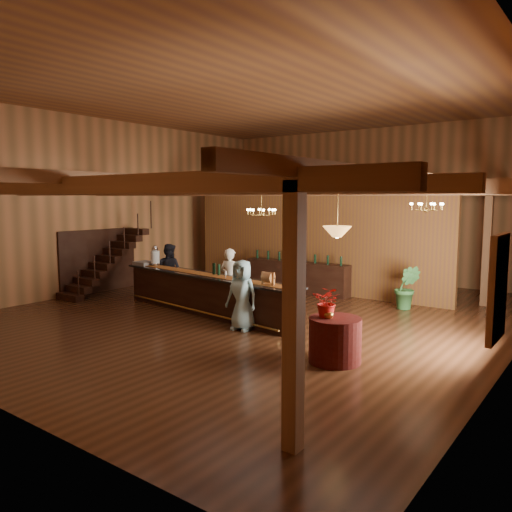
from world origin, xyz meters
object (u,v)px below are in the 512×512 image
Objects in this scene: guest at (242,295)px; chandelier_right at (426,206)px; beverage_dispenser at (155,256)px; pendant_lamp at (337,232)px; floor_plant at (407,287)px; raffle_drum at (268,278)px; chandelier_left at (261,212)px; staff_second at (169,271)px; backbar_shelf at (297,277)px; tasting_bar at (206,294)px; bartender at (230,279)px; round_table at (335,340)px.

chandelier_right is at bearing 44.73° from guest.
chandelier_right is (7.04, 2.40, 1.48)m from beverage_dispenser.
pendant_lamp reaches higher than floor_plant.
chandelier_left is (-1.67, 2.04, 1.42)m from raffle_drum.
pendant_lamp is at bearing -92.76° from chandelier_right.
beverage_dispenser is 0.36× the size of staff_second.
backbar_shelf is 2.12× the size of staff_second.
chandelier_right is (4.74, 2.76, 2.28)m from tasting_bar.
guest is at bearing -140.85° from raffle_drum.
chandelier_right is at bearing 14.22° from chandelier_left.
chandelier_left is 0.48× the size of bartender.
tasting_bar is 1.77× the size of backbar_shelf.
floor_plant is at bearing 95.49° from pendant_lamp.
beverage_dispenser is 0.50× the size of floor_plant.
backbar_shelf is (2.67, 3.52, -0.82)m from beverage_dispenser.
chandelier_left and chandelier_right have the same top height.
tasting_bar is at bearing -8.84° from beverage_dispenser.
beverage_dispenser is 2.63m from bartender.
chandelier_right reaches higher than raffle_drum.
tasting_bar is 2.76m from chandelier_left.
bartender is at bearing -142.53° from floor_plant.
chandelier_left is 0.89× the size of pendant_lamp.
tasting_bar is 2.36m from raffle_drum.
floor_plant reaches higher than backbar_shelf.
tasting_bar is 5.15× the size of floor_plant.
round_table is at bearing 146.59° from bartender.
staff_second is (-2.42, 0.08, -0.01)m from bartender.
chandelier_right is 0.89× the size of pendant_lamp.
pendant_lamp is (0.00, 0.00, 1.99)m from round_table.
round_table is at bearing -10.64° from tasting_bar.
floor_plant reaches higher than tasting_bar.
floor_plant is (3.78, 2.90, -0.23)m from bartender.
chandelier_right reaches higher than staff_second.
guest is at bearing 130.59° from bartender.
chandelier_left is 2.08m from bartender.
tasting_bar is at bearing -138.60° from floor_plant.
chandelier_right reaches higher than round_table.
raffle_drum is 3.00m from chandelier_left.
chandelier_left is at bearing 129.30° from raffle_drum.
beverage_dispenser reaches higher than backbar_shelf.
raffle_drum is at bearing -8.83° from beverage_dispenser.
tasting_bar is 3.85× the size of guest.
chandelier_right is at bearing -16.31° from backbar_shelf.
tasting_bar is 6.47× the size of round_table.
beverage_dispenser is 7.14m from round_table.
beverage_dispenser is 0.75× the size of chandelier_right.
backbar_shelf is at bearing 175.26° from floor_plant.
beverage_dispenser is (-2.30, 0.36, 0.79)m from tasting_bar.
round_table is at bearing -20.38° from guest.
staff_second is 1.03× the size of guest.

